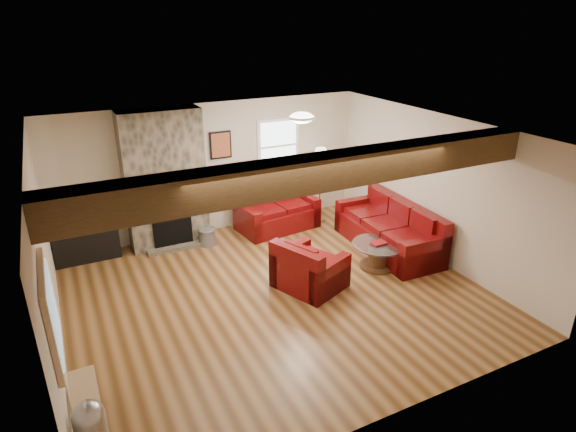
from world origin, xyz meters
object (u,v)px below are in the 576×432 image
at_px(loveseat, 277,209).
at_px(coffee_table, 378,255).
at_px(tv_cabinet, 87,245).
at_px(sofa_three, 388,227).
at_px(television, 82,217).
at_px(floor_lamp, 321,159).
at_px(armchair_red, 310,264).

relative_size(loveseat, coffee_table, 1.72).
bearing_deg(tv_cabinet, loveseat, -4.85).
bearing_deg(tv_cabinet, sofa_three, -22.41).
relative_size(loveseat, tv_cabinet, 1.43).
height_order(sofa_three, television, television).
distance_m(loveseat, floor_lamp, 1.33).
distance_m(loveseat, armchair_red, 2.32).
relative_size(sofa_three, tv_cabinet, 2.09).
xyz_separation_m(tv_cabinet, floor_lamp, (4.51, -0.31, 1.04)).
height_order(armchair_red, coffee_table, armchair_red).
xyz_separation_m(loveseat, television, (-3.53, 0.30, 0.38)).
height_order(sofa_three, floor_lamp, floor_lamp).
bearing_deg(sofa_three, tv_cabinet, -110.00).
bearing_deg(television, loveseat, -4.85).
relative_size(loveseat, television, 1.73).
distance_m(sofa_three, armchair_red, 1.98).
height_order(loveseat, tv_cabinet, loveseat).
distance_m(armchair_red, television, 3.98).
bearing_deg(television, tv_cabinet, 0.00).
xyz_separation_m(tv_cabinet, television, (0.00, 0.00, 0.52)).
bearing_deg(tv_cabinet, floor_lamp, -3.94).
relative_size(coffee_table, television, 1.00).
distance_m(television, floor_lamp, 4.55).
bearing_deg(floor_lamp, television, 176.06).
relative_size(armchair_red, floor_lamp, 0.63).
xyz_separation_m(loveseat, tv_cabinet, (-3.53, 0.30, -0.14)).
xyz_separation_m(armchair_red, coffee_table, (1.33, 0.03, -0.17)).
distance_m(armchair_red, tv_cabinet, 3.96).
bearing_deg(sofa_three, armchair_red, -72.10).
bearing_deg(loveseat, coffee_table, -76.47).
distance_m(loveseat, tv_cabinet, 3.55).
relative_size(coffee_table, tv_cabinet, 0.83).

